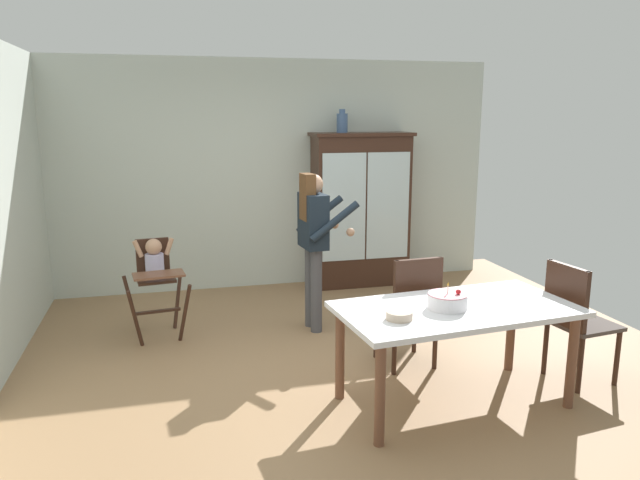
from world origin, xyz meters
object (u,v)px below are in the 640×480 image
object	(u,v)px
high_chair_with_toddler	(155,270)
birthday_cake	(447,301)
adult_person	(314,232)
dining_chair_far_side	(412,304)
dining_table	(456,319)
ceramic_vase	(342,122)
serving_bowl	(399,315)
china_cabinet	(361,209)
dining_chair_right_end	(574,315)

from	to	relation	value
high_chair_with_toddler	birthday_cake	size ratio (longest dim) A/B	3.39
high_chair_with_toddler	adult_person	size ratio (longest dim) A/B	0.62
dining_chair_far_side	dining_table	bearing A→B (deg)	91.65
ceramic_vase	serving_bowl	bearing A→B (deg)	-99.65
china_cabinet	dining_chair_far_side	size ratio (longest dim) A/B	1.93
birthday_cake	serving_bowl	size ratio (longest dim) A/B	1.56
adult_person	dining_chair_right_end	world-z (taller)	adult_person
dining_table	ceramic_vase	bearing A→B (deg)	88.82
china_cabinet	adult_person	size ratio (longest dim) A/B	1.21
china_cabinet	birthday_cake	bearing A→B (deg)	-97.00
dining_chair_far_side	adult_person	bearing A→B (deg)	-66.95
serving_bowl	dining_chair_far_side	world-z (taller)	dining_chair_far_side
high_chair_with_toddler	dining_table	size ratio (longest dim) A/B	0.54
ceramic_vase	birthday_cake	bearing A→B (deg)	-92.67
serving_bowl	dining_chair_right_end	world-z (taller)	dining_chair_right_end
serving_bowl	dining_table	bearing A→B (deg)	16.54
dining_table	dining_chair_far_side	bearing A→B (deg)	95.55
dining_table	dining_chair_far_side	distance (m)	0.66
adult_person	dining_table	world-z (taller)	adult_person
adult_person	serving_bowl	world-z (taller)	adult_person
ceramic_vase	high_chair_with_toddler	xyz separation A→B (m)	(-2.17, -1.25, -1.32)
birthday_cake	dining_chair_right_end	world-z (taller)	dining_chair_right_end
dining_table	serving_bowl	size ratio (longest dim) A/B	9.78
serving_bowl	ceramic_vase	bearing A→B (deg)	80.35
ceramic_vase	serving_bowl	xyz separation A→B (m)	(-0.56, -3.29, -1.20)
ceramic_vase	dining_chair_far_side	xyz separation A→B (m)	(-0.13, -2.49, -1.42)
ceramic_vase	china_cabinet	bearing A→B (deg)	-0.89
high_chair_with_toddler	dining_chair_far_side	distance (m)	2.39
ceramic_vase	birthday_cake	size ratio (longest dim) A/B	0.96
serving_bowl	dining_chair_far_side	distance (m)	0.93
china_cabinet	dining_chair_right_end	world-z (taller)	china_cabinet
high_chair_with_toddler	dining_chair_far_side	world-z (taller)	dining_chair_far_side
china_cabinet	ceramic_vase	size ratio (longest dim) A/B	6.86
dining_table	birthday_cake	world-z (taller)	birthday_cake
high_chair_with_toddler	serving_bowl	xyz separation A→B (m)	(1.61, -2.04, 0.11)
adult_person	serving_bowl	xyz separation A→B (m)	(0.12, -1.89, -0.20)
adult_person	dining_chair_far_side	size ratio (longest dim) A/B	1.59
adult_person	china_cabinet	bearing A→B (deg)	-39.30
ceramic_vase	dining_chair_right_end	world-z (taller)	ceramic_vase
birthday_cake	dining_chair_right_end	bearing A→B (deg)	5.70
china_cabinet	serving_bowl	distance (m)	3.39
dining_table	serving_bowl	xyz separation A→B (m)	(-0.49, -0.15, 0.12)
serving_bowl	dining_chair_far_side	bearing A→B (deg)	61.55
serving_bowl	birthday_cake	bearing A→B (deg)	17.33
birthday_cake	dining_chair_far_side	distance (m)	0.71
birthday_cake	serving_bowl	world-z (taller)	birthday_cake
high_chair_with_toddler	adult_person	world-z (taller)	adult_person
birthday_cake	dining_chair_far_side	xyz separation A→B (m)	(0.02, 0.67, -0.24)
dining_chair_far_side	dining_chair_right_end	size ratio (longest dim) A/B	1.00
dining_chair_right_end	china_cabinet	bearing A→B (deg)	6.76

